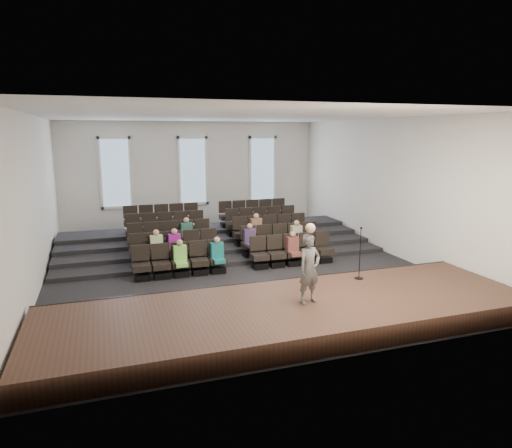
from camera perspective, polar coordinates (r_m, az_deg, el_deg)
The scene contains 14 objects.
ground at distance 15.70m, azimuth -2.77°, elevation -5.21°, with size 14.00×14.00×0.00m, color black.
ceiling at distance 15.07m, azimuth -2.95°, elevation 13.38°, with size 12.00×14.00×0.02m, color white.
wall_back at distance 21.98m, azimuth -7.92°, elevation 6.08°, with size 12.00×0.04×5.00m, color white.
wall_front at distance 8.75m, azimuth 9.90°, elevation -1.81°, with size 12.00×0.04×5.00m, color white.
wall_left at distance 14.74m, azimuth -26.00°, elevation 2.51°, with size 0.04×14.00×5.00m, color white.
wall_right at distance 17.79m, azimuth 16.19°, elevation 4.53°, with size 0.04×14.00×5.00m, color white.
stage at distance 11.08m, azimuth 4.67°, elevation -11.07°, with size 11.80×3.60×0.50m, color #3D281A.
stage_lip at distance 12.61m, azimuth 1.45°, elevation -8.20°, with size 11.80×0.06×0.52m, color black.
risers at distance 18.62m, azimuth -5.47°, elevation -1.98°, with size 11.80×4.80×0.60m.
seating_rows at distance 16.97m, azimuth -4.23°, elevation -1.59°, with size 6.80×4.70×1.67m.
windows at distance 21.90m, azimuth -7.90°, elevation 6.59°, with size 8.44×0.10×3.24m.
audience at distance 15.75m, azimuth -3.88°, elevation -2.11°, with size 5.45×2.64×1.10m.
speaker at distance 10.83m, azimuth 6.68°, elevation -5.57°, with size 0.60×0.40×1.66m, color #53504E.
mic_stand at distance 12.91m, azimuth 12.81°, elevation -4.82°, with size 0.25×0.25×1.47m.
Camera 1 is at (-4.12, -14.48, 4.46)m, focal length 32.00 mm.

